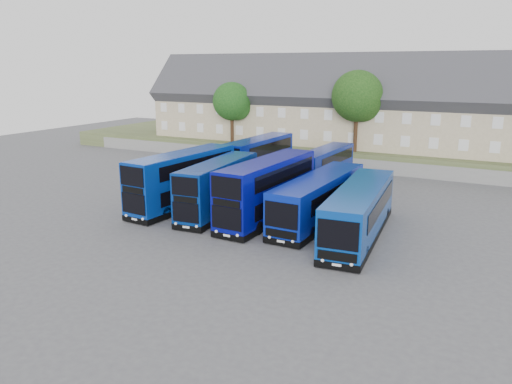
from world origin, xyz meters
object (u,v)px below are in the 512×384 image
object	(u,v)px
tree_west	(233,103)
tree_mid	(359,98)
dd_front_left	(183,181)
coach_east_a	(319,200)
dd_front_mid	(218,188)

from	to	relation	value
tree_west	tree_mid	size ratio (longest dim) A/B	0.83
dd_front_left	tree_west	xyz separation A→B (m)	(-7.78, 21.97, 4.80)
tree_west	coach_east_a	bearing A→B (deg)	-46.80
dd_front_mid	coach_east_a	size ratio (longest dim) A/B	0.83
dd_front_mid	tree_west	xyz separation A→B (m)	(-11.41, 22.20, 4.99)
dd_front_mid	coach_east_a	bearing A→B (deg)	6.05
coach_east_a	tree_mid	bearing A→B (deg)	100.90
coach_east_a	tree_mid	distance (m)	22.31
dd_front_left	coach_east_a	xyz separation A→B (m)	(11.59, 1.35, -0.52)
tree_west	dd_front_mid	bearing A→B (deg)	-62.79
dd_front_left	tree_mid	xyz separation A→B (m)	(8.22, 22.47, 5.82)
dd_front_mid	tree_mid	world-z (taller)	tree_mid
tree_west	tree_mid	xyz separation A→B (m)	(16.00, 0.50, 1.02)
dd_front_mid	coach_east_a	xyz separation A→B (m)	(7.95, 1.58, -0.33)
dd_front_mid	tree_mid	xyz separation A→B (m)	(4.59, 22.70, 6.01)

